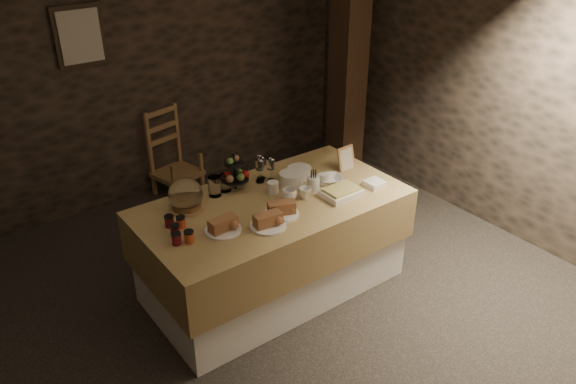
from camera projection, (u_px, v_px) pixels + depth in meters
ground_plane at (251, 332)px, 4.19m from camera, size 5.50×5.00×0.01m
room_shell at (243, 140)px, 3.44m from camera, size 5.52×5.02×2.60m
buffet_table at (273, 239)px, 4.45m from camera, size 2.06×1.09×0.81m
chair at (173, 156)px, 5.94m from camera, size 0.52×0.50×0.72m
timber_column at (348, 64)px, 5.86m from camera, size 0.30×0.30×2.60m
framed_picture at (80, 36)px, 5.01m from camera, size 0.45×0.04×0.55m
plate_stack_a at (291, 179)px, 4.51m from camera, size 0.19×0.19×0.10m
plate_stack_b at (299, 172)px, 4.62m from camera, size 0.20×0.20×0.08m
cutlery_holder at (313, 184)px, 4.40m from camera, size 0.10×0.10×0.12m
cup_a at (289, 195)px, 4.28m from camera, size 0.16×0.16×0.09m
cup_b at (305, 193)px, 4.31m from camera, size 0.11×0.11×0.09m
mug_c at (273, 187)px, 4.38m from camera, size 0.09×0.09×0.09m
mug_d at (325, 179)px, 4.51m from camera, size 0.08×0.08×0.09m
bowl at (330, 179)px, 4.55m from camera, size 0.26×0.26×0.05m
cake_dome at (186, 196)px, 4.14m from camera, size 0.26×0.26×0.26m
fruit_stand at (236, 175)px, 4.40m from camera, size 0.22×0.22×0.31m
bread_platter_left at (223, 226)px, 3.90m from camera, size 0.26×0.26×0.11m
bread_platter_center at (268, 222)px, 3.95m from camera, size 0.26×0.26×0.11m
bread_platter_right at (282, 210)px, 4.09m from camera, size 0.26×0.26×0.11m
jam_jars at (178, 230)px, 3.85m from camera, size 0.18×0.32×0.07m
tart_dish at (341, 192)px, 4.34m from camera, size 0.30×0.22×0.07m
square_dish at (374, 184)px, 4.49m from camera, size 0.14×0.14×0.04m
menu_frame at (346, 159)px, 4.74m from camera, size 0.17×0.08×0.22m
storage_jar_a at (215, 186)px, 4.33m from camera, size 0.10×0.10×0.16m
storage_jar_b at (225, 183)px, 4.40m from camera, size 0.09×0.09×0.14m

